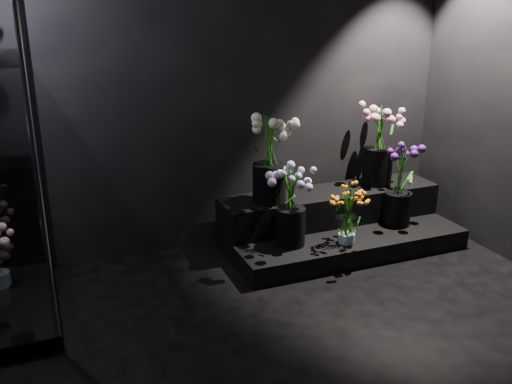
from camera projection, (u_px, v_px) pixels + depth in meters
floor at (336, 383)px, 3.04m from camera, size 4.00×4.00×0.00m
wall_back at (214, 73)px, 4.34m from camera, size 4.00×0.00×4.00m
display_riser at (336, 223)px, 4.73m from camera, size 1.89×0.84×0.42m
bouquet_orange_bells at (348, 213)px, 4.31m from camera, size 0.30×0.30×0.47m
bouquet_lilac at (291, 200)px, 4.24m from camera, size 0.44×0.44×0.62m
bouquet_purple at (400, 181)px, 4.62m from camera, size 0.42×0.42×0.66m
bouquet_cream_roses at (270, 153)px, 4.39m from camera, size 0.47×0.47×0.68m
bouquet_pink_roses at (379, 140)px, 4.80m from camera, size 0.44×0.44×0.67m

